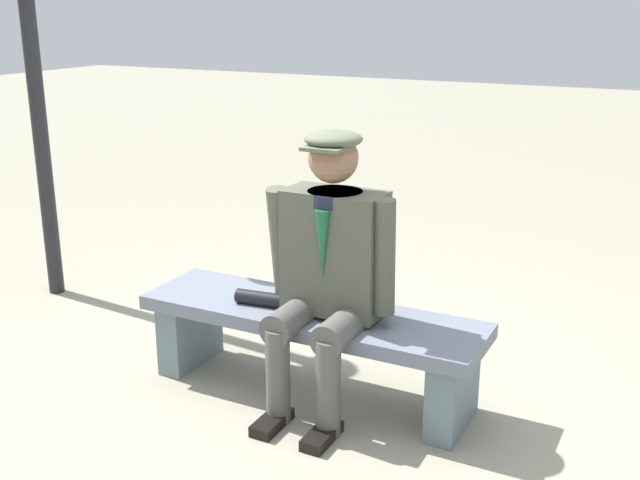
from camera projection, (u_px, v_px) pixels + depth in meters
name	position (u px, v px, depth m)	size (l,w,h in m)	color
ground_plane	(311.00, 391.00, 3.79)	(30.00, 30.00, 0.00)	gray
bench	(311.00, 333.00, 3.70)	(1.67, 0.47, 0.43)	slate
seated_man	(328.00, 262.00, 3.47)	(0.62, 0.62, 1.30)	#4D5142
rolled_magazine	(264.00, 299.00, 3.69)	(0.07, 0.07, 0.29)	black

